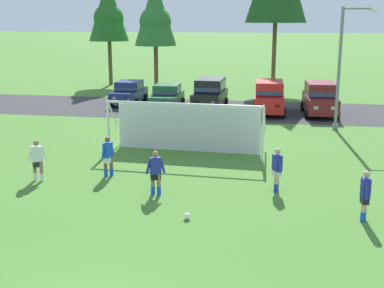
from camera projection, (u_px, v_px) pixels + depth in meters
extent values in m
plane|color=#477A2D|center=(194.00, 151.00, 24.80)|extent=(400.00, 400.00, 0.00)
cube|color=#333335|center=(222.00, 110.00, 35.81)|extent=(52.00, 8.40, 0.01)
sphere|color=white|center=(187.00, 216.00, 16.33)|extent=(0.22, 0.22, 0.22)
sphere|color=black|center=(187.00, 216.00, 16.33)|extent=(0.08, 0.08, 0.08)
sphere|color=red|center=(189.00, 216.00, 16.32)|extent=(0.07, 0.07, 0.07)
cylinder|color=white|center=(263.00, 134.00, 22.76)|extent=(0.12, 0.12, 2.44)
cylinder|color=white|center=(108.00, 127.00, 24.34)|extent=(0.12, 0.12, 2.44)
cylinder|color=white|center=(183.00, 104.00, 23.26)|extent=(7.32, 0.49, 0.12)
cylinder|color=white|center=(265.00, 128.00, 23.59)|extent=(0.18, 1.95, 2.46)
cylinder|color=white|center=(115.00, 121.00, 25.16)|extent=(0.18, 1.95, 2.46)
cube|color=silver|center=(188.00, 129.00, 24.53)|extent=(6.95, 0.39, 2.20)
cylinder|color=#936B4C|center=(159.00, 184.00, 18.55)|extent=(0.14, 0.14, 0.80)
cylinder|color=#936B4C|center=(153.00, 184.00, 18.58)|extent=(0.14, 0.14, 0.80)
cylinder|color=blue|center=(159.00, 190.00, 18.61)|extent=(0.15, 0.15, 0.32)
cylinder|color=blue|center=(153.00, 190.00, 18.64)|extent=(0.15, 0.15, 0.32)
cube|color=black|center=(156.00, 176.00, 18.49)|extent=(0.40, 0.36, 0.28)
cube|color=#232D99|center=(155.00, 166.00, 18.40)|extent=(0.45, 0.40, 0.60)
sphere|color=#936B4C|center=(155.00, 154.00, 18.30)|extent=(0.22, 0.22, 0.22)
cylinder|color=#232D99|center=(162.00, 166.00, 18.45)|extent=(0.24, 0.19, 0.55)
cylinder|color=#232D99|center=(148.00, 166.00, 18.36)|extent=(0.24, 0.19, 0.55)
cylinder|color=tan|center=(276.00, 182.00, 18.82)|extent=(0.14, 0.14, 0.80)
cylinder|color=tan|center=(277.00, 180.00, 19.05)|extent=(0.14, 0.14, 0.80)
cylinder|color=#1E38B7|center=(276.00, 188.00, 18.87)|extent=(0.15, 0.15, 0.32)
cylinder|color=#1E38B7|center=(277.00, 186.00, 19.10)|extent=(0.15, 0.15, 0.32)
cube|color=silver|center=(277.00, 173.00, 18.85)|extent=(0.36, 0.40, 0.28)
cube|color=#232D99|center=(277.00, 163.00, 18.76)|extent=(0.40, 0.45, 0.60)
sphere|color=tan|center=(278.00, 151.00, 18.66)|extent=(0.22, 0.22, 0.22)
cylinder|color=#232D99|center=(280.00, 165.00, 18.53)|extent=(0.19, 0.24, 0.55)
cylinder|color=#232D99|center=(275.00, 161.00, 19.01)|extent=(0.19, 0.24, 0.55)
cylinder|color=tan|center=(363.00, 210.00, 16.09)|extent=(0.14, 0.14, 0.80)
cylinder|color=tan|center=(364.00, 207.00, 16.28)|extent=(0.14, 0.14, 0.80)
cylinder|color=blue|center=(363.00, 217.00, 16.15)|extent=(0.15, 0.15, 0.32)
cylinder|color=blue|center=(364.00, 215.00, 16.34)|extent=(0.15, 0.15, 0.32)
cube|color=black|center=(365.00, 199.00, 16.11)|extent=(0.25, 0.36, 0.28)
cube|color=#232D99|center=(366.00, 188.00, 16.02)|extent=(0.28, 0.40, 0.60)
sphere|color=tan|center=(367.00, 174.00, 15.92)|extent=(0.22, 0.22, 0.22)
cylinder|color=#232D99|center=(366.00, 191.00, 15.78)|extent=(0.11, 0.24, 0.55)
cylinder|color=#232D99|center=(365.00, 186.00, 16.26)|extent=(0.11, 0.24, 0.55)
cylinder|color=#936B4C|center=(42.00, 171.00, 20.12)|extent=(0.14, 0.14, 0.80)
cylinder|color=#936B4C|center=(35.00, 171.00, 20.18)|extent=(0.14, 0.14, 0.80)
cylinder|color=white|center=(42.00, 177.00, 20.18)|extent=(0.15, 0.15, 0.32)
cylinder|color=white|center=(35.00, 177.00, 20.24)|extent=(0.15, 0.15, 0.32)
cube|color=black|center=(38.00, 163.00, 20.08)|extent=(0.40, 0.39, 0.28)
cube|color=white|center=(37.00, 154.00, 19.98)|extent=(0.44, 0.43, 0.60)
sphere|color=#936B4C|center=(36.00, 143.00, 19.88)|extent=(0.22, 0.22, 0.22)
cylinder|color=white|center=(44.00, 154.00, 20.09)|extent=(0.23, 0.22, 0.55)
cylinder|color=white|center=(30.00, 155.00, 19.89)|extent=(0.23, 0.22, 0.55)
cylinder|color=brown|center=(111.00, 166.00, 20.78)|extent=(0.14, 0.14, 0.80)
cylinder|color=brown|center=(106.00, 167.00, 20.67)|extent=(0.14, 0.14, 0.80)
cylinder|color=blue|center=(112.00, 172.00, 20.84)|extent=(0.15, 0.15, 0.32)
cylinder|color=blue|center=(106.00, 173.00, 20.72)|extent=(0.15, 0.15, 0.32)
cube|color=silver|center=(108.00, 159.00, 20.65)|extent=(0.31, 0.39, 0.28)
cube|color=blue|center=(108.00, 150.00, 20.55)|extent=(0.34, 0.43, 0.60)
sphere|color=brown|center=(107.00, 140.00, 20.45)|extent=(0.22, 0.22, 0.22)
cylinder|color=blue|center=(112.00, 149.00, 20.76)|extent=(0.15, 0.25, 0.55)
cylinder|color=blue|center=(103.00, 152.00, 20.36)|extent=(0.15, 0.25, 0.55)
cube|color=navy|center=(129.00, 95.00, 37.85)|extent=(1.80, 4.20, 0.76)
cube|color=navy|center=(129.00, 85.00, 37.83)|extent=(1.66, 2.10, 0.64)
cube|color=#28384C|center=(125.00, 87.00, 36.90)|extent=(1.53, 0.32, 0.55)
cube|color=#28384C|center=(140.00, 86.00, 37.69)|extent=(0.04, 1.79, 0.45)
cube|color=white|center=(127.00, 99.00, 35.79)|extent=(0.28, 0.08, 0.20)
cube|color=white|center=(114.00, 98.00, 35.95)|extent=(0.28, 0.08, 0.20)
cube|color=#B21414|center=(143.00, 91.00, 39.73)|extent=(0.28, 0.08, 0.20)
cube|color=#B21414|center=(130.00, 90.00, 39.89)|extent=(0.28, 0.08, 0.20)
cylinder|color=black|center=(136.00, 103.00, 36.55)|extent=(0.24, 0.64, 0.64)
cylinder|color=black|center=(112.00, 103.00, 36.85)|extent=(0.24, 0.64, 0.64)
cylinder|color=black|center=(145.00, 98.00, 39.04)|extent=(0.24, 0.64, 0.64)
cylinder|color=black|center=(123.00, 97.00, 39.34)|extent=(0.24, 0.64, 0.64)
cube|color=#194C2D|center=(167.00, 99.00, 35.98)|extent=(1.90, 4.24, 0.76)
cube|color=#194C2D|center=(167.00, 89.00, 35.96)|extent=(1.71, 2.14, 0.64)
cube|color=#28384C|center=(164.00, 91.00, 35.03)|extent=(1.54, 0.35, 0.55)
cube|color=#28384C|center=(179.00, 89.00, 35.84)|extent=(0.08, 1.79, 0.45)
cube|color=white|center=(168.00, 103.00, 33.92)|extent=(0.28, 0.09, 0.20)
cube|color=white|center=(154.00, 103.00, 34.07)|extent=(0.28, 0.09, 0.20)
cube|color=#B21414|center=(179.00, 94.00, 37.88)|extent=(0.28, 0.09, 0.20)
cube|color=#B21414|center=(166.00, 94.00, 38.02)|extent=(0.28, 0.09, 0.20)
cylinder|color=black|center=(176.00, 108.00, 34.70)|extent=(0.26, 0.65, 0.64)
cylinder|color=black|center=(150.00, 107.00, 34.96)|extent=(0.26, 0.65, 0.64)
cylinder|color=black|center=(183.00, 102.00, 37.20)|extent=(0.26, 0.65, 0.64)
cylinder|color=black|center=(158.00, 101.00, 37.46)|extent=(0.26, 0.65, 0.64)
cube|color=black|center=(210.00, 98.00, 35.66)|extent=(2.02, 4.65, 1.00)
cube|color=black|center=(210.00, 84.00, 35.63)|extent=(1.83, 3.05, 0.84)
cube|color=#28384C|center=(207.00, 87.00, 34.29)|extent=(1.62, 0.42, 0.71)
cube|color=#28384C|center=(223.00, 85.00, 35.46)|extent=(0.11, 2.55, 0.59)
cube|color=white|center=(212.00, 103.00, 33.40)|extent=(0.28, 0.09, 0.20)
cube|color=white|center=(196.00, 102.00, 33.60)|extent=(0.28, 0.09, 0.20)
cube|color=#B21414|center=(222.00, 93.00, 37.70)|extent=(0.28, 0.09, 0.20)
cube|color=#B21414|center=(208.00, 93.00, 37.90)|extent=(0.28, 0.09, 0.20)
cylinder|color=black|center=(220.00, 109.00, 34.24)|extent=(0.26, 0.65, 0.64)
cylinder|color=black|center=(192.00, 108.00, 34.61)|extent=(0.26, 0.65, 0.64)
cylinder|color=black|center=(226.00, 102.00, 36.96)|extent=(0.26, 0.65, 0.64)
cylinder|color=black|center=(200.00, 101.00, 37.32)|extent=(0.26, 0.65, 0.64)
cube|color=red|center=(269.00, 101.00, 34.23)|extent=(2.02, 4.65, 1.00)
cube|color=red|center=(270.00, 87.00, 34.20)|extent=(1.83, 3.04, 0.84)
cube|color=#28384C|center=(269.00, 90.00, 32.84)|extent=(1.62, 0.42, 0.71)
cube|color=#28384C|center=(283.00, 87.00, 34.07)|extent=(0.11, 2.55, 0.59)
cube|color=white|center=(277.00, 106.00, 31.97)|extent=(0.28, 0.09, 0.20)
cube|color=white|center=(261.00, 106.00, 32.12)|extent=(0.28, 0.09, 0.20)
cube|color=#B21414|center=(277.00, 96.00, 36.31)|extent=(0.28, 0.09, 0.20)
cube|color=#B21414|center=(262.00, 95.00, 36.46)|extent=(0.28, 0.09, 0.20)
cylinder|color=black|center=(284.00, 113.00, 32.84)|extent=(0.26, 0.65, 0.64)
cylinder|color=black|center=(254.00, 112.00, 33.11)|extent=(0.26, 0.65, 0.64)
cylinder|color=black|center=(283.00, 106.00, 35.58)|extent=(0.26, 0.65, 0.64)
cylinder|color=black|center=(255.00, 105.00, 35.85)|extent=(0.26, 0.65, 0.64)
cube|color=maroon|center=(320.00, 103.00, 33.63)|extent=(2.17, 4.70, 1.00)
cube|color=maroon|center=(320.00, 88.00, 33.61)|extent=(1.92, 3.10, 0.84)
cube|color=#28384C|center=(323.00, 92.00, 32.24)|extent=(1.63, 0.47, 0.71)
cube|color=#28384C|center=(334.00, 89.00, 33.51)|extent=(0.19, 2.55, 0.59)
cube|color=white|center=(333.00, 108.00, 31.38)|extent=(0.28, 0.10, 0.20)
cube|color=white|center=(316.00, 108.00, 31.50)|extent=(0.28, 0.10, 0.20)
cube|color=#B21414|center=(323.00, 97.00, 35.74)|extent=(0.28, 0.10, 0.20)
cube|color=#B21414|center=(308.00, 97.00, 35.86)|extent=(0.28, 0.10, 0.20)
cylinder|color=black|center=(338.00, 115.00, 32.27)|extent=(0.28, 0.65, 0.64)
cylinder|color=black|center=(307.00, 114.00, 32.48)|extent=(0.28, 0.65, 0.64)
cylinder|color=black|center=(331.00, 107.00, 35.02)|extent=(0.28, 0.65, 0.64)
cylinder|color=black|center=(303.00, 106.00, 35.23)|extent=(0.28, 0.65, 0.64)
cylinder|color=brown|center=(110.00, 63.00, 48.64)|extent=(0.36, 0.36, 4.13)
cone|color=#236023|center=(108.00, 9.00, 47.45)|extent=(3.72, 3.72, 5.79)
sphere|color=#236023|center=(109.00, 19.00, 47.66)|extent=(2.79, 2.79, 2.79)
cylinder|color=brown|center=(156.00, 69.00, 43.95)|extent=(0.36, 0.36, 3.96)
cone|color=#2D702D|center=(155.00, 12.00, 42.81)|extent=(3.56, 3.56, 5.54)
sphere|color=#2D702D|center=(155.00, 22.00, 43.01)|extent=(2.67, 2.67, 2.67)
cylinder|color=brown|center=(274.00, 57.00, 44.61)|extent=(0.36, 0.36, 5.83)
cylinder|color=slate|center=(339.00, 70.00, 28.67)|extent=(0.18, 0.18, 6.84)
cylinder|color=slate|center=(335.00, 127.00, 29.46)|extent=(0.32, 0.32, 0.30)
cylinder|color=slate|center=(358.00, 8.00, 27.74)|extent=(1.60, 0.10, 0.10)
ellipsoid|color=white|center=(374.00, 10.00, 27.63)|extent=(0.48, 0.28, 0.20)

